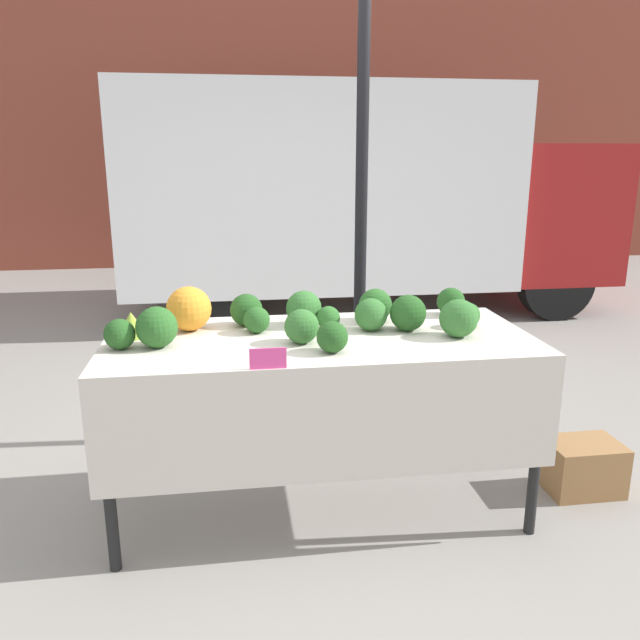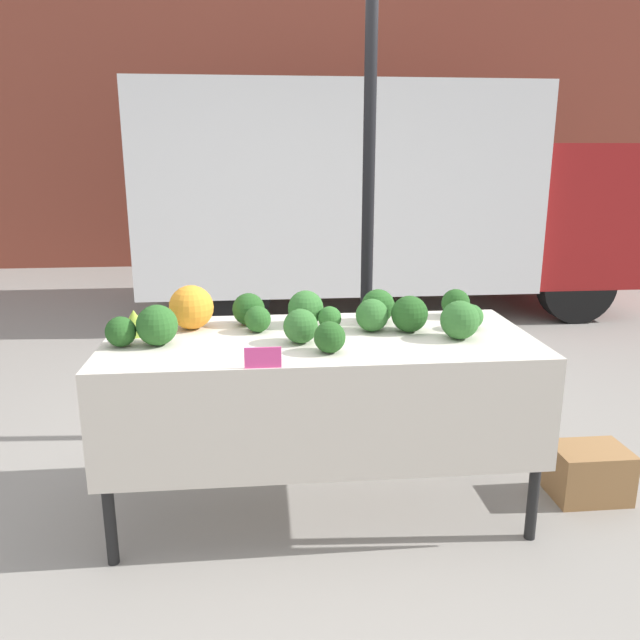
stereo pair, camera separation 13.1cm
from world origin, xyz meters
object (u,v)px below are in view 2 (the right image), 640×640
object	(u,v)px
orange_cauliflower	(191,307)
price_sign	(263,358)
parked_truck	(370,193)
produce_crate	(588,473)

from	to	relation	value
orange_cauliflower	price_sign	world-z (taller)	orange_cauliflower
parked_truck	price_sign	world-z (taller)	parked_truck
parked_truck	price_sign	bearing A→B (deg)	-105.08
parked_truck	produce_crate	distance (m)	4.43
orange_cauliflower	price_sign	xyz separation A→B (m)	(0.34, -0.62, -0.06)
parked_truck	produce_crate	world-z (taller)	parked_truck
parked_truck	orange_cauliflower	distance (m)	4.32
orange_cauliflower	produce_crate	xyz separation A→B (m)	(1.98, -0.25, -0.86)
parked_truck	price_sign	xyz separation A→B (m)	(-1.25, -4.62, -0.37)
parked_truck	orange_cauliflower	world-z (taller)	parked_truck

